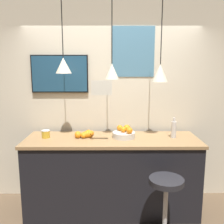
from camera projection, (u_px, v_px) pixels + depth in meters
name	position (u px, v px, depth m)	size (l,w,h in m)	color
back_wall	(112.00, 101.00, 3.65)	(8.00, 0.06, 2.90)	beige
service_counter	(112.00, 175.00, 3.36)	(2.27, 0.72, 1.02)	black
bar_stool	(166.00, 197.00, 2.72)	(0.38, 0.38, 0.76)	#B7B7BC
fruit_bowl	(124.00, 133.00, 3.29)	(0.30, 0.30, 0.16)	beige
orange_pile	(85.00, 134.00, 3.31)	(0.25, 0.21, 0.09)	orange
juice_bottle	(174.00, 129.00, 3.28)	(0.07, 0.07, 0.27)	silver
spread_jar	(46.00, 134.00, 3.28)	(0.11, 0.11, 0.10)	gold
pendant_lamp_left	(63.00, 65.00, 3.14)	(0.20, 0.20, 0.94)	black
pendant_lamp_middle	(112.00, 71.00, 3.16)	(0.17, 0.17, 1.02)	black
pendant_lamp_right	(160.00, 73.00, 3.17)	(0.20, 0.20, 1.05)	black
mounted_tv	(60.00, 74.00, 3.53)	(0.80, 0.04, 0.53)	black
hanging_menu_board	(102.00, 88.00, 2.87)	(0.24, 0.01, 0.17)	silver
wall_poster	(133.00, 52.00, 3.49)	(0.60, 0.01, 0.70)	teal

